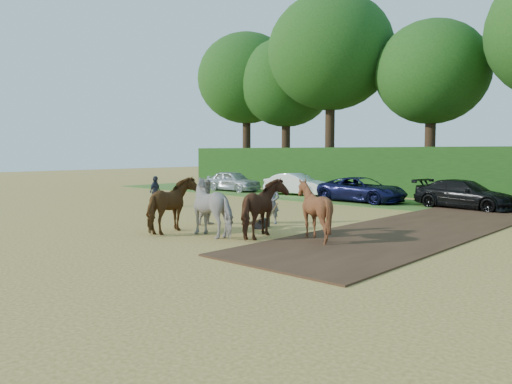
{
  "coord_description": "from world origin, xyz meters",
  "views": [
    {
      "loc": [
        9.1,
        -9.96,
        2.74
      ],
      "look_at": [
        -2.02,
        2.11,
        1.4
      ],
      "focal_mm": 35.0,
      "sensor_mm": 36.0,
      "label": 1
    }
  ],
  "objects_px": {
    "parked_cars": "(446,194)",
    "spectator_near": "(208,202)",
    "spectator_far": "(155,191)",
    "plough_team": "(241,208)"
  },
  "relations": [
    {
      "from": "parked_cars",
      "to": "spectator_near",
      "type": "bearing_deg",
      "value": -110.48
    },
    {
      "from": "spectator_far",
      "to": "parked_cars",
      "type": "relative_size",
      "value": 0.04
    },
    {
      "from": "parked_cars",
      "to": "spectator_far",
      "type": "bearing_deg",
      "value": -139.05
    },
    {
      "from": "spectator_near",
      "to": "parked_cars",
      "type": "relative_size",
      "value": 0.05
    },
    {
      "from": "plough_team",
      "to": "spectator_far",
      "type": "bearing_deg",
      "value": 160.54
    },
    {
      "from": "spectator_far",
      "to": "plough_team",
      "type": "bearing_deg",
      "value": -133.7
    },
    {
      "from": "spectator_near",
      "to": "plough_team",
      "type": "distance_m",
      "value": 2.82
    },
    {
      "from": "spectator_near",
      "to": "parked_cars",
      "type": "distance_m",
      "value": 12.34
    },
    {
      "from": "spectator_far",
      "to": "plough_team",
      "type": "height_order",
      "value": "plough_team"
    },
    {
      "from": "parked_cars",
      "to": "plough_team",
      "type": "bearing_deg",
      "value": -97.57
    }
  ]
}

